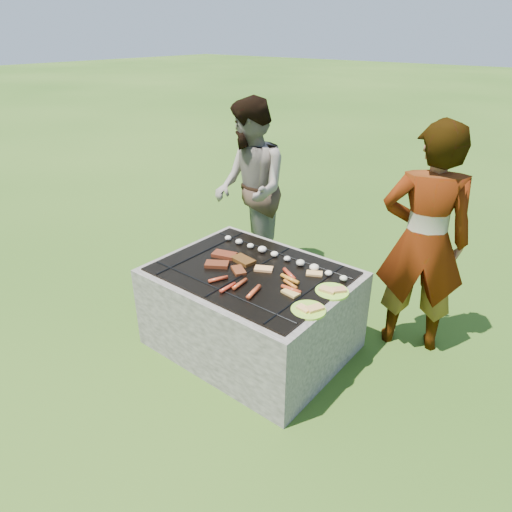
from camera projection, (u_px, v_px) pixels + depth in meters
The scene contains 10 objects.
lawn at pixel (252, 344), 3.34m from camera, with size 60.00×60.00×0.00m, color #254B12.
fire_pit at pixel (252, 311), 3.21m from camera, with size 1.30×1.00×0.62m.
mushrooms at pixel (281, 256), 3.21m from camera, with size 1.05×0.06×0.04m.
pork_slabs at pixel (230, 261), 3.16m from camera, with size 0.40×0.30×0.02m.
sausages at pixel (264, 283), 2.88m from camera, with size 0.55×0.49×0.03m.
bread_on_grate at pixel (286, 277), 2.97m from camera, with size 0.45×0.39×0.02m.
plate_far at pixel (332, 291), 2.83m from camera, with size 0.22×0.22×0.03m.
plate_near at pixel (309, 310), 2.64m from camera, with size 0.24×0.24×0.03m.
cook at pixel (424, 242), 3.02m from camera, with size 0.59×0.38×1.61m, color #A7968B.
bystander at pixel (250, 190), 4.03m from camera, with size 0.77×0.60×1.58m, color gray.
Camera 1 is at (1.72, -2.08, 2.07)m, focal length 32.00 mm.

